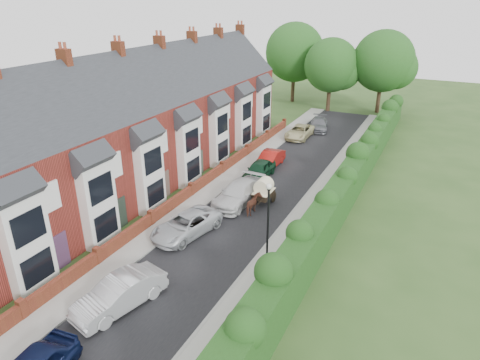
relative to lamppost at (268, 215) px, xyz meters
The scene contains 22 objects.
ground 6.20m from the lamppost, 130.36° to the right, with size 140.00×140.00×0.00m, color #2D4C1E.
road 8.66m from the lamppost, 119.12° to the left, with size 6.00×58.00×0.02m, color black.
pavement_hedge_side 7.71m from the lamppost, 88.36° to the left, with size 2.20×58.00×0.12m, color #9B9993.
pavement_house_side 10.93m from the lamppost, 137.91° to the left, with size 1.70×58.00×0.12m, color #9B9993.
kerb_hedge_side 7.76m from the lamppost, 96.92° to the left, with size 0.18×58.00×0.13m, color gray.
kerb_house_side 10.38m from the lamppost, 134.79° to the left, with size 0.18×58.00×0.13m, color gray.
hedge 7.47m from the lamppost, 74.05° to the left, with size 2.10×58.00×2.85m.
terrace_row 15.52m from the lamppost, 157.25° to the left, with size 9.05×40.50×11.50m.
garden_wall_row 10.98m from the lamppost, 145.56° to the left, with size 0.35×40.35×1.10m.
lamppost is the anchor object (origin of this frame).
tree_far_left 36.66m from the lamppost, 99.53° to the left, with size 7.14×6.80×9.29m.
tree_far_right 38.20m from the lamppost, 90.02° to the left, with size 7.98×7.60×10.31m.
tree_far_back 41.01m from the lamppost, 107.06° to the left, with size 8.40×8.00×10.82m.
car_silver_a 8.51m from the lamppost, 129.25° to the right, with size 1.68×4.82×1.59m, color #BABABF.
car_silver_b 6.62m from the lamppost, behind, with size 2.31×5.02×1.39m, color silver.
car_white 8.60m from the lamppost, 127.46° to the left, with size 2.18×5.37×1.56m, color silver.
car_green 13.07m from the lamppost, 115.65° to the left, with size 1.69×4.20×1.43m, color #0F331D.
car_red 15.52m from the lamppost, 111.84° to the left, with size 1.48×4.25×1.40m, color #A11711.
car_beige 24.30m from the lamppost, 104.42° to the left, with size 2.18×4.72×1.31m, color beige.
car_grey 27.74m from the lamppost, 100.43° to the left, with size 1.85×4.54×1.32m, color slate.
horse 6.91m from the lamppost, 121.08° to the left, with size 0.76×1.66×1.40m, color #542C1F.
horse_cart 8.28m from the lamppost, 114.43° to the left, with size 1.25×2.77×2.00m.
Camera 1 is at (10.95, -14.87, 14.24)m, focal length 32.00 mm.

